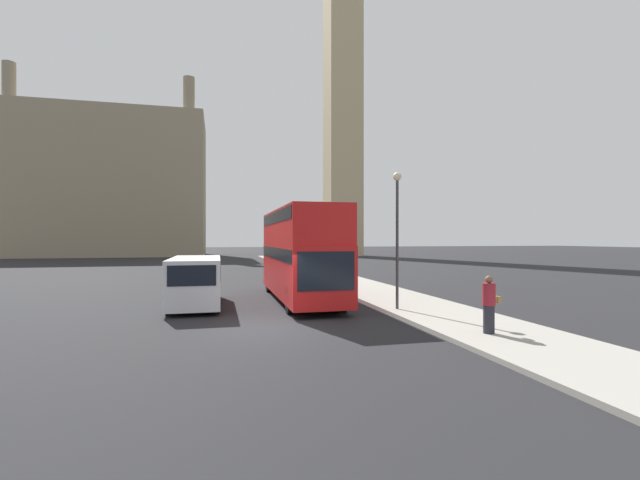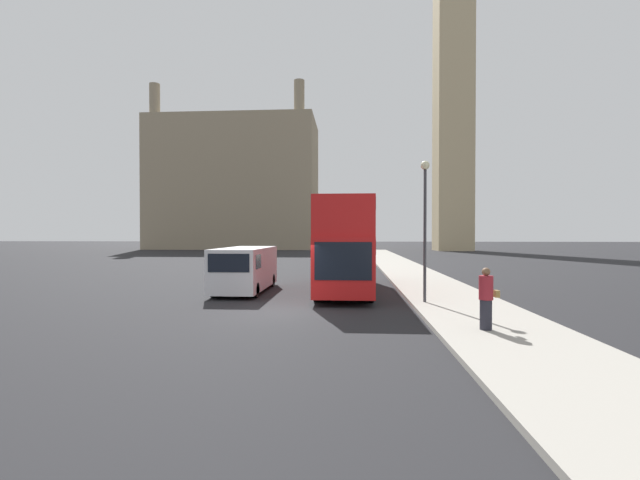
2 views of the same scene
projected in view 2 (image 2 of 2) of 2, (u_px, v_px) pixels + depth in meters
ground_plane at (283, 312)px, 16.02m from camera, size 300.00×300.00×0.00m
sidewalk_strip at (472, 312)px, 15.54m from camera, size 3.95×120.00×0.15m
clock_tower at (453, 39)px, 74.95m from camera, size 6.54×6.71×72.72m
building_block_distant at (236, 185)px, 85.92m from camera, size 32.03×15.95×31.02m
red_double_decker_bus at (345, 242)px, 22.03m from camera, size 2.59×10.70×4.52m
white_van at (245, 268)px, 21.55m from camera, size 2.20×6.11×2.23m
pedestrian at (486, 299)px, 12.37m from camera, size 0.56×0.40×1.80m
street_lamp at (425, 209)px, 17.39m from camera, size 0.36×0.36×5.75m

